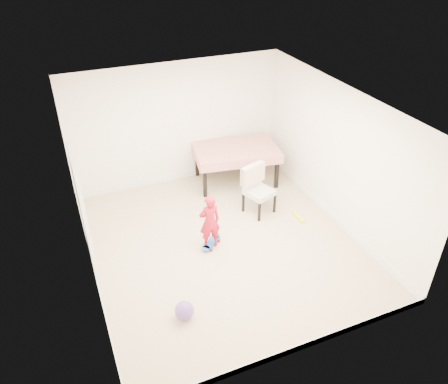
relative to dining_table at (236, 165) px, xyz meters
name	(u,v)px	position (x,y,z in m)	size (l,w,h in m)	color
ground	(223,243)	(-1.09, -1.89, -0.41)	(5.00, 5.00, 0.00)	tan
ceiling	(223,107)	(-1.09, -1.89, 2.17)	(4.50, 5.00, 0.04)	white
wall_back	(177,124)	(-1.09, 0.59, 0.89)	(4.50, 0.04, 2.60)	white
wall_front	(303,281)	(-1.09, -4.37, 0.89)	(4.50, 0.04, 2.60)	white
wall_left	(83,212)	(-3.32, -1.89, 0.89)	(0.04, 5.00, 2.60)	white
wall_right	(337,156)	(1.14, -1.89, 0.89)	(0.04, 5.00, 2.60)	white
door	(84,216)	(-3.31, -1.59, 0.61)	(0.10, 0.94, 2.11)	white
baseboard_back	(180,176)	(-1.09, 0.60, -0.35)	(4.50, 0.02, 0.12)	white
baseboard_front	(295,349)	(-1.09, -4.38, -0.35)	(4.50, 0.02, 0.12)	white
baseboard_left	(95,275)	(-3.33, -1.89, -0.35)	(0.02, 5.00, 0.12)	white
baseboard_right	(329,213)	(1.15, -1.89, -0.35)	(0.02, 5.00, 0.12)	white
dining_table	(236,165)	(0.00, 0.00, 0.00)	(1.75, 1.10, 0.82)	#AE0911
dining_chair	(260,191)	(-0.06, -1.25, 0.08)	(0.53, 0.61, 0.98)	silver
skateboard	(211,243)	(-1.30, -1.86, -0.37)	(0.52, 0.19, 0.08)	blue
child	(210,223)	(-1.33, -1.88, 0.10)	(0.37, 0.25, 1.02)	#B51228
balloon	(184,310)	(-2.26, -3.24, -0.27)	(0.28, 0.28, 0.28)	#7148AE
foam_toy	(298,216)	(0.56, -1.73, -0.38)	(0.06, 0.06, 0.40)	#FFF31A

